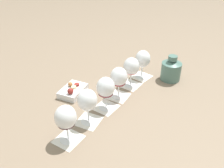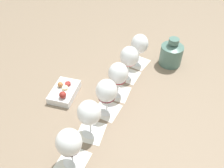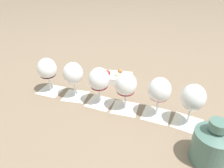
{
  "view_description": "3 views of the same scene",
  "coord_description": "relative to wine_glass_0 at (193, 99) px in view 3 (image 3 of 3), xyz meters",
  "views": [
    {
      "loc": [
        0.98,
        0.11,
        0.72
      ],
      "look_at": [
        -0.0,
        -0.0,
        0.11
      ],
      "focal_mm": 38.0,
      "sensor_mm": 36.0,
      "label": 1
    },
    {
      "loc": [
        0.72,
        -0.03,
        0.79
      ],
      "look_at": [
        -0.0,
        -0.0,
        0.11
      ],
      "focal_mm": 38.0,
      "sensor_mm": 36.0,
      "label": 2
    },
    {
      "loc": [
        0.07,
        0.71,
        0.52
      ],
      "look_at": [
        -0.0,
        -0.0,
        0.11
      ],
      "focal_mm": 32.0,
      "sensor_mm": 36.0,
      "label": 3
    }
  ],
  "objects": [
    {
      "name": "wine_glass_2",
      "position": [
        0.23,
        -0.12,
        0.0
      ],
      "size": [
        0.09,
        0.09,
        0.17
      ],
      "color": "white",
      "rests_on": "tasting_card_2"
    },
    {
      "name": "tasting_card_4",
      "position": [
        0.44,
        -0.24,
        -0.11
      ],
      "size": [
        0.13,
        0.13,
        0.0
      ],
      "color": "silver",
      "rests_on": "ground_plane"
    },
    {
      "name": "snack_dish",
      "position": [
        0.23,
        -0.37,
        -0.09
      ],
      "size": [
        0.18,
        0.15,
        0.07
      ],
      "color": "silver",
      "rests_on": "ground_plane"
    },
    {
      "name": "wine_glass_5",
      "position": [
        0.57,
        -0.3,
        0.0
      ],
      "size": [
        0.09,
        0.09,
        0.17
      ],
      "color": "white",
      "rests_on": "tasting_card_5"
    },
    {
      "name": "tasting_card_1",
      "position": [
        0.1,
        -0.06,
        -0.11
      ],
      "size": [
        0.14,
        0.14,
        0.0
      ],
      "color": "silver",
      "rests_on": "ground_plane"
    },
    {
      "name": "wine_glass_1",
      "position": [
        0.1,
        -0.06,
        0.0
      ],
      "size": [
        0.09,
        0.09,
        0.17
      ],
      "color": "white",
      "rests_on": "tasting_card_1"
    },
    {
      "name": "tasting_card_3",
      "position": [
        0.33,
        -0.17,
        -0.11
      ],
      "size": [
        0.14,
        0.14,
        0.0
      ],
      "color": "silver",
      "rests_on": "ground_plane"
    },
    {
      "name": "wine_glass_4",
      "position": [
        0.44,
        -0.24,
        -0.0
      ],
      "size": [
        0.09,
        0.09,
        0.17
      ],
      "color": "white",
      "rests_on": "tasting_card_4"
    },
    {
      "name": "ceramic_vase",
      "position": [
        0.01,
        0.17,
        -0.05
      ],
      "size": [
        0.12,
        0.12,
        0.15
      ],
      "color": "#4C7066",
      "rests_on": "ground_plane"
    },
    {
      "name": "ground_plane",
      "position": [
        0.28,
        -0.14,
        -0.11
      ],
      "size": [
        8.0,
        8.0,
        0.0
      ],
      "primitive_type": "plane",
      "color": "#7F6B56"
    },
    {
      "name": "tasting_card_0",
      "position": [
        0.0,
        -0.0,
        -0.11
      ],
      "size": [
        0.15,
        0.15,
        0.0
      ],
      "color": "silver",
      "rests_on": "ground_plane"
    },
    {
      "name": "wine_glass_3",
      "position": [
        0.33,
        -0.17,
        0.0
      ],
      "size": [
        0.09,
        0.09,
        0.17
      ],
      "color": "white",
      "rests_on": "tasting_card_3"
    },
    {
      "name": "tasting_card_2",
      "position": [
        0.23,
        -0.12,
        -0.11
      ],
      "size": [
        0.14,
        0.14,
        0.0
      ],
      "color": "silver",
      "rests_on": "ground_plane"
    },
    {
      "name": "wine_glass_0",
      "position": [
        0.0,
        0.0,
        0.0
      ],
      "size": [
        0.09,
        0.09,
        0.17
      ],
      "color": "white",
      "rests_on": "tasting_card_0"
    },
    {
      "name": "tasting_card_5",
      "position": [
        0.57,
        -0.3,
        -0.11
      ],
      "size": [
        0.14,
        0.14,
        0.0
      ],
      "color": "silver",
      "rests_on": "ground_plane"
    }
  ]
}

